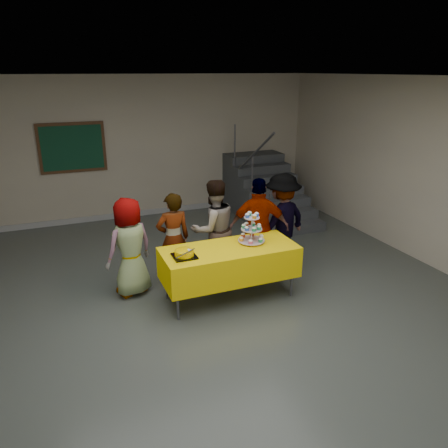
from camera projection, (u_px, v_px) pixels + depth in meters
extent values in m
plane|color=#4C514C|center=(218.00, 335.00, 5.37)|extent=(10.00, 10.00, 0.00)
cube|color=#B3A890|center=(133.00, 149.00, 9.24)|extent=(8.00, 0.04, 3.00)
cube|color=silver|center=(217.00, 78.00, 4.37)|extent=(8.00, 10.00, 0.04)
cube|color=#999999|center=(137.00, 213.00, 9.70)|extent=(7.90, 0.03, 0.12)
cylinder|color=#595960|center=(178.00, 294.00, 5.59)|extent=(0.04, 0.04, 0.73)
cylinder|color=#595960|center=(292.00, 273.00, 6.18)|extent=(0.04, 0.04, 0.73)
cylinder|color=#595960|center=(166.00, 276.00, 6.09)|extent=(0.04, 0.04, 0.73)
cylinder|color=#595960|center=(273.00, 257.00, 6.68)|extent=(0.04, 0.04, 0.73)
cube|color=#595960|center=(229.00, 250.00, 6.01)|extent=(1.80, 0.70, 0.02)
cube|color=yellow|center=(229.00, 262.00, 6.07)|extent=(1.88, 0.78, 0.44)
cylinder|color=silver|center=(251.00, 242.00, 6.18)|extent=(0.18, 0.18, 0.01)
cylinder|color=silver|center=(252.00, 228.00, 6.12)|extent=(0.02, 0.02, 0.42)
cylinder|color=silver|center=(251.00, 240.00, 6.18)|extent=(0.38, 0.38, 0.01)
cylinder|color=silver|center=(252.00, 229.00, 6.12)|extent=(0.30, 0.30, 0.01)
cylinder|color=silver|center=(252.00, 218.00, 6.06)|extent=(0.22, 0.22, 0.01)
cube|color=black|center=(184.00, 256.00, 5.70)|extent=(0.30, 0.30, 0.02)
cylinder|color=#FFC900|center=(184.00, 253.00, 5.69)|extent=(0.25, 0.25, 0.07)
ellipsoid|color=#FFC900|center=(184.00, 251.00, 5.68)|extent=(0.25, 0.25, 0.05)
ellipsoid|color=white|center=(188.00, 250.00, 5.66)|extent=(0.08, 0.08, 0.02)
cube|color=silver|center=(186.00, 253.00, 5.55)|extent=(0.30, 0.16, 0.04)
imported|color=slate|center=(130.00, 247.00, 6.15)|extent=(0.82, 0.69, 1.43)
imported|color=slate|center=(173.00, 239.00, 6.49)|extent=(0.53, 0.36, 1.41)
imported|color=slate|center=(214.00, 229.00, 6.69)|extent=(0.81, 0.67, 1.55)
imported|color=slate|center=(259.00, 228.00, 6.69)|extent=(1.00, 0.69, 1.57)
imported|color=slate|center=(282.00, 221.00, 7.02)|extent=(1.14, 0.88, 1.56)
cube|color=#424447|center=(294.00, 228.00, 8.70)|extent=(1.30, 0.30, 0.18)
cube|color=#424447|center=(287.00, 220.00, 8.93)|extent=(1.30, 0.30, 0.36)
cube|color=#424447|center=(280.00, 211.00, 9.16)|extent=(1.30, 0.30, 0.54)
cube|color=#424447|center=(274.00, 203.00, 9.39)|extent=(1.30, 0.30, 0.72)
cube|color=#424447|center=(267.00, 196.00, 9.62)|extent=(1.30, 0.30, 0.90)
cube|color=#424447|center=(261.00, 189.00, 9.86)|extent=(1.30, 0.30, 1.08)
cube|color=#424447|center=(256.00, 182.00, 10.09)|extent=(1.30, 0.30, 1.26)
cube|color=#424447|center=(250.00, 179.00, 10.35)|extent=(1.30, 0.30, 1.26)
cylinder|color=#595960|center=(269.00, 216.00, 8.32)|extent=(0.04, 0.04, 0.90)
cylinder|color=#595960|center=(252.00, 179.00, 8.84)|extent=(0.04, 0.04, 0.90)
cylinder|color=#595960|center=(235.00, 145.00, 9.44)|extent=(0.04, 0.04, 0.90)
cylinder|color=#595960|center=(252.00, 156.00, 8.73)|extent=(0.04, 1.85, 1.20)
cube|color=#472B16|center=(72.00, 148.00, 8.75)|extent=(1.30, 0.04, 1.00)
cube|color=#15422A|center=(72.00, 148.00, 8.73)|extent=(1.18, 0.02, 0.88)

